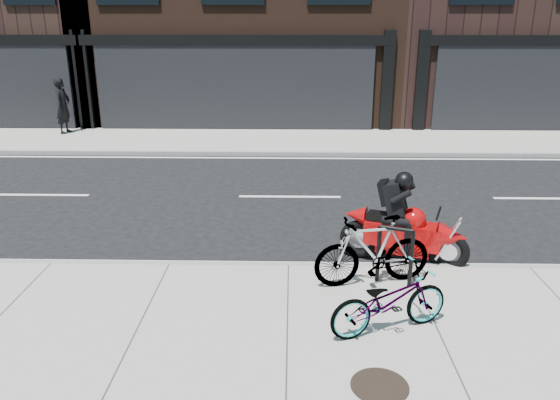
{
  "coord_description": "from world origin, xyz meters",
  "views": [
    {
      "loc": [
        0.04,
        -10.25,
        4.1
      ],
      "look_at": [
        -0.17,
        -0.87,
        0.9
      ],
      "focal_mm": 35.0,
      "sensor_mm": 36.0,
      "label": 1
    }
  ],
  "objects_px": {
    "bike_rack": "(395,251)",
    "bicycle_rear": "(373,251)",
    "bicycle_front": "(389,301)",
    "pedestrian": "(63,106)",
    "manhole_cover": "(380,386)",
    "motorcycle": "(409,228)"
  },
  "relations": [
    {
      "from": "manhole_cover",
      "to": "bicycle_front",
      "type": "bearing_deg",
      "value": 76.78
    },
    {
      "from": "bicycle_rear",
      "to": "pedestrian",
      "type": "bearing_deg",
      "value": -152.81
    },
    {
      "from": "bicycle_front",
      "to": "motorcycle",
      "type": "bearing_deg",
      "value": -38.63
    },
    {
      "from": "pedestrian",
      "to": "manhole_cover",
      "type": "bearing_deg",
      "value": -140.61
    },
    {
      "from": "bike_rack",
      "to": "bicycle_front",
      "type": "distance_m",
      "value": 1.38
    },
    {
      "from": "bicycle_rear",
      "to": "bicycle_front",
      "type": "bearing_deg",
      "value": -10.73
    },
    {
      "from": "pedestrian",
      "to": "bicycle_front",
      "type": "bearing_deg",
      "value": -137.43
    },
    {
      "from": "bicycle_front",
      "to": "manhole_cover",
      "type": "bearing_deg",
      "value": 145.48
    },
    {
      "from": "pedestrian",
      "to": "manhole_cover",
      "type": "relative_size",
      "value": 2.9
    },
    {
      "from": "bike_rack",
      "to": "pedestrian",
      "type": "height_order",
      "value": "pedestrian"
    },
    {
      "from": "motorcycle",
      "to": "manhole_cover",
      "type": "distance_m",
      "value": 3.64
    },
    {
      "from": "bicycle_front",
      "to": "bicycle_rear",
      "type": "xyz_separation_m",
      "value": [
        -0.04,
        1.34,
        0.11
      ]
    },
    {
      "from": "bicycle_front",
      "to": "bicycle_rear",
      "type": "height_order",
      "value": "bicycle_rear"
    },
    {
      "from": "motorcycle",
      "to": "pedestrian",
      "type": "height_order",
      "value": "pedestrian"
    },
    {
      "from": "pedestrian",
      "to": "manhole_cover",
      "type": "xyz_separation_m",
      "value": [
        9.0,
        -13.7,
        -0.95
      ]
    },
    {
      "from": "bike_rack",
      "to": "bicycle_rear",
      "type": "height_order",
      "value": "bicycle_rear"
    },
    {
      "from": "bike_rack",
      "to": "bicycle_front",
      "type": "xyz_separation_m",
      "value": [
        -0.3,
        -1.34,
        -0.11
      ]
    },
    {
      "from": "bike_rack",
      "to": "bicycle_rear",
      "type": "xyz_separation_m",
      "value": [
        -0.34,
        0.0,
        -0.0
      ]
    },
    {
      "from": "bicycle_front",
      "to": "manhole_cover",
      "type": "xyz_separation_m",
      "value": [
        -0.27,
        -1.16,
        -0.44
      ]
    },
    {
      "from": "bicycle_front",
      "to": "pedestrian",
      "type": "relative_size",
      "value": 0.88
    },
    {
      "from": "bicycle_rear",
      "to": "pedestrian",
      "type": "xyz_separation_m",
      "value": [
        -9.23,
        11.2,
        0.41
      ]
    },
    {
      "from": "bike_rack",
      "to": "motorcycle",
      "type": "distance_m",
      "value": 1.05
    }
  ]
}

